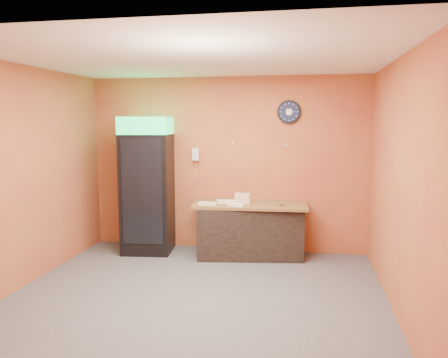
# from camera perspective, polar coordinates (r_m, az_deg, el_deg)

# --- Properties ---
(floor) EXTENTS (4.50, 4.50, 0.00)m
(floor) POSITION_cam_1_polar(r_m,az_deg,el_deg) (5.51, -3.47, -14.80)
(floor) COLOR #47474C
(floor) RESTS_ON ground
(back_wall) EXTENTS (4.50, 0.02, 2.80)m
(back_wall) POSITION_cam_1_polar(r_m,az_deg,el_deg) (7.09, 0.34, 1.93)
(back_wall) COLOR #B26A32
(back_wall) RESTS_ON floor
(left_wall) EXTENTS (0.02, 4.00, 2.80)m
(left_wall) POSITION_cam_1_polar(r_m,az_deg,el_deg) (6.09, -24.59, 0.33)
(left_wall) COLOR #B26A32
(left_wall) RESTS_ON floor
(right_wall) EXTENTS (0.02, 4.00, 2.80)m
(right_wall) POSITION_cam_1_polar(r_m,az_deg,el_deg) (5.09, 21.80, -0.82)
(right_wall) COLOR #B26A32
(right_wall) RESTS_ON floor
(ceiling) EXTENTS (4.50, 4.00, 0.02)m
(ceiling) POSITION_cam_1_polar(r_m,az_deg,el_deg) (5.14, -3.73, 15.43)
(ceiling) COLOR white
(ceiling) RESTS_ON back_wall
(beverage_cooler) EXTENTS (0.84, 0.85, 2.16)m
(beverage_cooler) POSITION_cam_1_polar(r_m,az_deg,el_deg) (7.07, -10.07, -1.00)
(beverage_cooler) COLOR black
(beverage_cooler) RESTS_ON floor
(prep_counter) EXTENTS (1.68, 0.93, 0.80)m
(prep_counter) POSITION_cam_1_polar(r_m,az_deg,el_deg) (6.85, 3.40, -6.80)
(prep_counter) COLOR black
(prep_counter) RESTS_ON floor
(wall_clock) EXTENTS (0.37, 0.06, 0.37)m
(wall_clock) POSITION_cam_1_polar(r_m,az_deg,el_deg) (6.92, 8.49, 8.66)
(wall_clock) COLOR black
(wall_clock) RESTS_ON back_wall
(wall_phone) EXTENTS (0.11, 0.10, 0.20)m
(wall_phone) POSITION_cam_1_polar(r_m,az_deg,el_deg) (7.13, -3.74, 3.23)
(wall_phone) COLOR white
(wall_phone) RESTS_ON back_wall
(butcher_paper) EXTENTS (1.79, 0.89, 0.04)m
(butcher_paper) POSITION_cam_1_polar(r_m,az_deg,el_deg) (6.76, 3.42, -3.36)
(butcher_paper) COLOR brown
(butcher_paper) RESTS_ON prep_counter
(sub_roll_stack) EXTENTS (0.26, 0.14, 0.16)m
(sub_roll_stack) POSITION_cam_1_polar(r_m,az_deg,el_deg) (6.74, 2.49, -2.54)
(sub_roll_stack) COLOR beige
(sub_roll_stack) RESTS_ON butcher_paper
(wrapped_sandwich_left) EXTENTS (0.28, 0.11, 0.04)m
(wrapped_sandwich_left) POSITION_cam_1_polar(r_m,az_deg,el_deg) (6.62, -2.13, -3.23)
(wrapped_sandwich_left) COLOR silver
(wrapped_sandwich_left) RESTS_ON butcher_paper
(wrapped_sandwich_mid) EXTENTS (0.28, 0.20, 0.04)m
(wrapped_sandwich_mid) POSITION_cam_1_polar(r_m,az_deg,el_deg) (6.53, 1.58, -3.39)
(wrapped_sandwich_mid) COLOR silver
(wrapped_sandwich_mid) RESTS_ON butcher_paper
(wrapped_sandwich_right) EXTENTS (0.32, 0.18, 0.04)m
(wrapped_sandwich_right) POSITION_cam_1_polar(r_m,az_deg,el_deg) (6.78, 0.36, -2.96)
(wrapped_sandwich_right) COLOR silver
(wrapped_sandwich_right) RESTS_ON butcher_paper
(kitchen_tool) EXTENTS (0.06, 0.06, 0.06)m
(kitchen_tool) POSITION_cam_1_polar(r_m,az_deg,el_deg) (6.80, 2.19, -2.87)
(kitchen_tool) COLOR silver
(kitchen_tool) RESTS_ON butcher_paper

